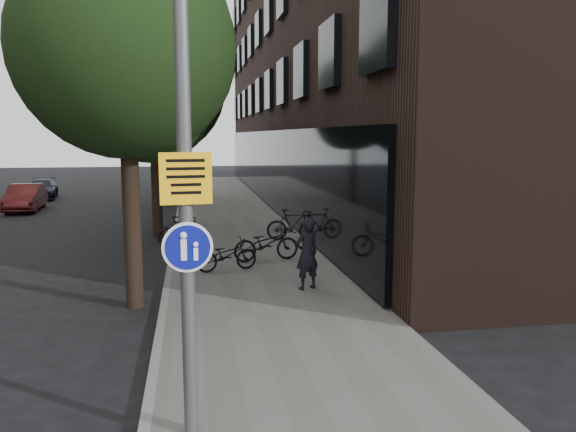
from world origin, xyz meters
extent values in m
plane|color=black|center=(0.00, 0.00, 0.00)|extent=(120.00, 120.00, 0.00)
cube|color=#5C5A56|center=(0.25, 10.00, 0.06)|extent=(4.50, 60.00, 0.12)
cube|color=slate|center=(-2.00, 10.00, 0.07)|extent=(0.15, 60.00, 0.13)
cube|color=black|center=(8.50, 22.00, 9.00)|extent=(12.00, 40.00, 18.00)
cylinder|color=black|center=(-2.60, 4.50, 1.60)|extent=(0.36, 0.36, 3.20)
sphere|color=black|center=(-2.60, 4.50, 5.30)|extent=(4.40, 4.40, 4.40)
sphere|color=black|center=(-2.20, 5.30, 4.30)|extent=(2.64, 2.64, 2.64)
cylinder|color=black|center=(-2.60, 13.00, 1.60)|extent=(0.36, 0.36, 3.20)
sphere|color=black|center=(-2.60, 13.00, 5.30)|extent=(5.00, 5.00, 5.00)
sphere|color=black|center=(-2.20, 13.80, 4.30)|extent=(3.00, 3.00, 3.00)
cylinder|color=black|center=(-2.60, 22.00, 1.60)|extent=(0.36, 0.36, 3.20)
sphere|color=black|center=(-2.60, 22.00, 5.30)|extent=(5.00, 5.00, 5.00)
sphere|color=black|center=(-2.20, 22.80, 4.30)|extent=(3.00, 3.00, 3.00)
cylinder|color=#595B5E|center=(-1.44, -1.00, 2.57)|extent=(0.16, 0.16, 4.90)
cube|color=#FFB40D|center=(-1.44, -1.00, 3.12)|extent=(0.57, 0.09, 0.57)
cylinder|color=#0C1389|center=(-1.44, -1.00, 2.35)|extent=(0.50, 0.06, 0.50)
cylinder|color=white|center=(-1.44, -1.00, 2.35)|extent=(0.57, 0.07, 0.57)
imported|color=black|center=(1.16, 4.86, 0.94)|extent=(0.71, 0.60, 1.64)
imported|color=black|center=(0.63, 7.88, 0.61)|extent=(1.95, 0.97, 0.98)
imported|color=black|center=(1.91, 10.78, 0.64)|extent=(1.80, 0.82, 1.05)
imported|color=black|center=(-0.53, 6.91, 0.54)|extent=(1.67, 0.89, 0.83)
imported|color=black|center=(-1.67, 10.35, 0.60)|extent=(1.62, 0.47, 0.97)
imported|color=#5A1A19|center=(-9.23, 21.11, 0.64)|extent=(1.61, 3.96, 1.28)
imported|color=black|center=(-9.80, 26.43, 0.56)|extent=(2.07, 4.02, 1.11)
camera|label=1|loc=(-1.37, -7.28, 3.58)|focal=35.00mm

